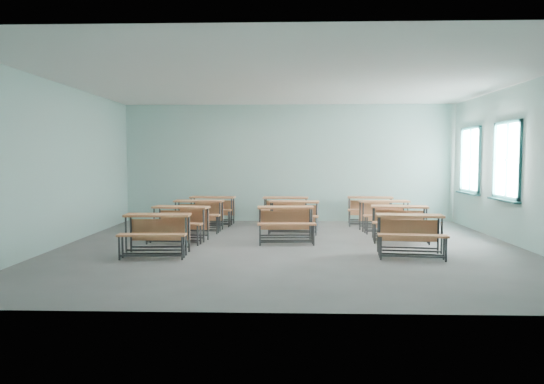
{
  "coord_description": "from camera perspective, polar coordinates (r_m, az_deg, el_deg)",
  "views": [
    {
      "loc": [
        -0.04,
        -9.33,
        1.74
      ],
      "look_at": [
        -0.38,
        1.2,
        1.0
      ],
      "focal_mm": 32.0,
      "sensor_mm": 36.0,
      "label": 1
    }
  ],
  "objects": [
    {
      "name": "desk_unit_r3c2",
      "position": [
        12.87,
        11.48,
        -1.64
      ],
      "size": [
        1.24,
        0.9,
        0.73
      ],
      "rotation": [
        0.0,
        0.0,
        -0.1
      ],
      "color": "#C77548",
      "rests_on": "ground"
    },
    {
      "name": "desk_unit_r2c2",
      "position": [
        11.79,
        13.14,
        -2.18
      ],
      "size": [
        1.23,
        0.87,
        0.73
      ],
      "rotation": [
        0.0,
        0.0,
        0.08
      ],
      "color": "#C77548",
      "rests_on": "ground"
    },
    {
      "name": "room",
      "position": [
        9.37,
        2.59,
        3.16
      ],
      "size": [
        9.04,
        8.04,
        3.24
      ],
      "color": "slate",
      "rests_on": "ground"
    },
    {
      "name": "desk_unit_r0c0",
      "position": [
        8.94,
        -13.42,
        -4.12
      ],
      "size": [
        1.2,
        0.83,
        0.73
      ],
      "rotation": [
        0.0,
        0.0,
        0.04
      ],
      "color": "#C77548",
      "rests_on": "ground"
    },
    {
      "name": "desk_unit_r0c2",
      "position": [
        8.97,
        15.93,
        -4.14
      ],
      "size": [
        1.25,
        0.91,
        0.73
      ],
      "rotation": [
        0.0,
        0.0,
        -0.12
      ],
      "color": "#C77548",
      "rests_on": "ground"
    },
    {
      "name": "desk_unit_r2c0",
      "position": [
        11.68,
        -8.69,
        -2.17
      ],
      "size": [
        1.2,
        0.83,
        0.73
      ],
      "rotation": [
        0.0,
        0.0,
        -0.04
      ],
      "color": "#C77548",
      "rests_on": "ground"
    },
    {
      "name": "desk_unit_r1c0",
      "position": [
        10.29,
        -10.83,
        -3.03
      ],
      "size": [
        1.26,
        0.92,
        0.73
      ],
      "rotation": [
        0.0,
        0.0,
        -0.13
      ],
      "color": "#C77548",
      "rests_on": "ground"
    },
    {
      "name": "desk_unit_r1c2",
      "position": [
        10.54,
        14.8,
        -2.92
      ],
      "size": [
        1.25,
        0.92,
        0.73
      ],
      "rotation": [
        0.0,
        0.0,
        -0.12
      ],
      "color": "#C77548",
      "rests_on": "ground"
    },
    {
      "name": "desk_unit_r1c1",
      "position": [
        10.05,
        1.62,
        -3.12
      ],
      "size": [
        1.21,
        0.85,
        0.73
      ],
      "rotation": [
        0.0,
        0.0,
        0.06
      ],
      "color": "#C77548",
      "rests_on": "ground"
    },
    {
      "name": "desk_unit_r2c1",
      "position": [
        11.37,
        2.58,
        -2.3
      ],
      "size": [
        1.23,
        0.88,
        0.73
      ],
      "rotation": [
        0.0,
        0.0,
        -0.09
      ],
      "color": "#C77548",
      "rests_on": "ground"
    },
    {
      "name": "desk_unit_r3c1",
      "position": [
        12.53,
        1.58,
        -1.71
      ],
      "size": [
        1.23,
        0.87,
        0.73
      ],
      "rotation": [
        0.0,
        0.0,
        -0.08
      ],
      "color": "#C77548",
      "rests_on": "ground"
    },
    {
      "name": "desk_unit_r3c0",
      "position": [
        12.76,
        -7.1,
        -1.64
      ],
      "size": [
        1.22,
        0.86,
        0.73
      ],
      "rotation": [
        0.0,
        0.0,
        -0.07
      ],
      "color": "#C77548",
      "rests_on": "ground"
    }
  ]
}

